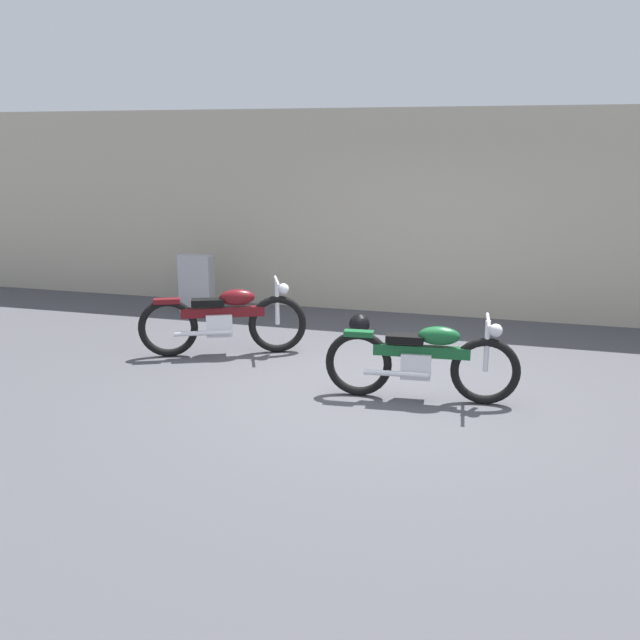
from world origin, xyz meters
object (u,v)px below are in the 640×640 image
stone_marker (197,284)px  helmet (359,324)px  motorcycle_green (423,360)px  motorcycle_maroon (225,319)px

stone_marker → helmet: (2.62, -0.54, -0.30)m
helmet → motorcycle_green: motorcycle_green is taller
stone_marker → motorcycle_green: size_ratio=0.46×
stone_marker → motorcycle_maroon: motorcycle_maroon is taller
stone_marker → motorcycle_maroon: bearing=-56.0°
motorcycle_maroon → motorcycle_green: bearing=-43.4°
motorcycle_maroon → motorcycle_green: (2.50, -0.89, -0.02)m
stone_marker → helmet: stone_marker is taller
stone_marker → motorcycle_green: (3.75, -2.74, -0.02)m
helmet → motorcycle_maroon: bearing=-136.1°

